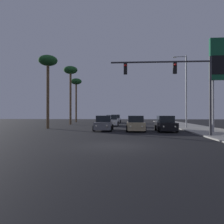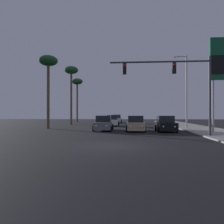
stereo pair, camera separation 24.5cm
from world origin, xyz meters
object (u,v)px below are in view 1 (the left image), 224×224
object	(u,v)px
car_tan	(136,124)
traffic_light_mast	(180,79)
car_silver	(116,119)
car_white	(112,121)
car_grey	(104,124)
street_lamp	(185,88)
palm_tree_far	(76,84)
palm_tree_near	(48,65)
car_black	(166,124)
gas_station_sign	(220,64)
palm_tree_mid	(71,74)

from	to	relation	value
car_tan	traffic_light_mast	xyz separation A→B (m)	(3.47, -5.49, 4.02)
car_silver	car_white	world-z (taller)	same
car_tan	traffic_light_mast	world-z (taller)	traffic_light_mast
car_grey	street_lamp	bearing A→B (deg)	-164.88
palm_tree_far	palm_tree_near	bearing A→B (deg)	-86.94
car_black	gas_station_sign	bearing A→B (deg)	153.31
car_silver	traffic_light_mast	size ratio (longest dim) A/B	0.52
palm_tree_near	palm_tree_mid	world-z (taller)	palm_tree_mid
street_lamp	car_white	bearing A→B (deg)	146.37
car_silver	gas_station_sign	world-z (taller)	gas_station_sign
traffic_light_mast	palm_tree_mid	distance (m)	23.78
car_tan	street_lamp	distance (m)	8.45
street_lamp	palm_tree_near	xyz separation A→B (m)	(-17.21, -0.44, 2.99)
car_tan	palm_tree_mid	world-z (taller)	palm_tree_mid
street_lamp	gas_station_sign	size ratio (longest dim) A/B	1.00
traffic_light_mast	street_lamp	size ratio (longest dim) A/B	0.92
car_black	street_lamp	distance (m)	6.47
car_grey	palm_tree_mid	distance (m)	16.44
car_silver	palm_tree_far	xyz separation A→B (m)	(-8.83, 2.52, 7.58)
palm_tree_near	car_silver	bearing A→B (deg)	66.05
car_tan	traffic_light_mast	distance (m)	7.64
car_white	traffic_light_mast	distance (m)	17.38
street_lamp	gas_station_sign	world-z (taller)	same
car_white	palm_tree_near	world-z (taller)	palm_tree_near
car_tan	car_white	size ratio (longest dim) A/B	0.99
car_black	car_white	distance (m)	11.98
car_tan	traffic_light_mast	size ratio (longest dim) A/B	0.52
palm_tree_near	palm_tree_mid	size ratio (longest dim) A/B	0.92
car_tan	palm_tree_near	world-z (taller)	palm_tree_near
traffic_light_mast	palm_tree_mid	xyz separation A→B (m)	(-14.14, 18.70, 4.00)
car_black	street_lamp	bearing A→B (deg)	-129.70
street_lamp	palm_tree_far	world-z (taller)	palm_tree_far
car_tan	car_white	distance (m)	10.53
gas_station_sign	palm_tree_near	xyz separation A→B (m)	(-18.94, 5.62, 1.49)
car_grey	palm_tree_near	distance (m)	10.71
car_silver	traffic_light_mast	xyz separation A→B (m)	(6.67, -26.18, 4.02)
palm_tree_mid	palm_tree_near	bearing A→B (deg)	-91.69
gas_station_sign	palm_tree_near	size ratio (longest dim) A/B	0.97
car_white	palm_tree_mid	bearing A→B (deg)	-25.71
car_black	street_lamp	xyz separation A→B (m)	(3.04, 3.70, 4.36)
car_grey	palm_tree_far	size ratio (longest dim) A/B	0.45
street_lamp	palm_tree_far	bearing A→B (deg)	133.07
car_silver	car_black	distance (m)	21.71
car_tan	car_black	size ratio (longest dim) A/B	1.00
car_grey	street_lamp	xyz separation A→B (m)	(9.82, 2.92, 4.36)
car_white	palm_tree_far	distance (m)	17.56
gas_station_sign	car_black	bearing A→B (deg)	153.66
car_tan	car_silver	world-z (taller)	same
car_silver	palm_tree_mid	size ratio (longest dim) A/B	0.43
car_black	palm_tree_mid	xyz separation A→B (m)	(-13.88, 13.26, 8.02)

